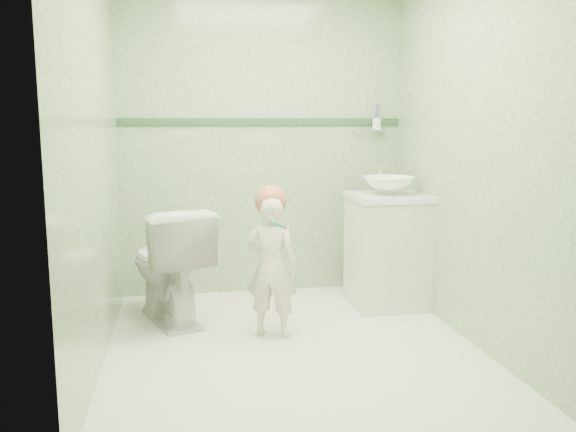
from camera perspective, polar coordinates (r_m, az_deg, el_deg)
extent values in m
plane|color=silver|center=(3.71, 0.42, -12.36)|extent=(2.50, 2.50, 0.00)
cube|color=#78A273|center=(4.69, -2.40, 7.17)|extent=(2.20, 0.04, 2.40)
cube|color=#78A273|center=(2.24, 6.37, 5.08)|extent=(2.20, 0.04, 2.40)
cube|color=#78A273|center=(3.43, -18.05, 6.05)|extent=(0.04, 2.50, 2.40)
cube|color=#78A273|center=(3.81, 17.01, 6.35)|extent=(0.04, 2.50, 2.40)
cube|color=#2E4B2E|center=(4.67, -2.39, 9.00)|extent=(2.20, 0.02, 0.05)
cube|color=silver|center=(4.45, 9.44, -3.43)|extent=(0.52, 0.50, 0.80)
cube|color=white|center=(4.38, 9.58, 1.80)|extent=(0.54, 0.52, 0.04)
imported|color=white|center=(4.37, 9.61, 2.90)|extent=(0.37, 0.37, 0.13)
cylinder|color=silver|center=(4.56, 8.78, 3.87)|extent=(0.03, 0.03, 0.18)
cylinder|color=silver|center=(4.50, 9.01, 4.82)|extent=(0.02, 0.12, 0.02)
cylinder|color=silver|center=(4.82, 7.71, 8.10)|extent=(0.26, 0.02, 0.02)
cylinder|color=silver|center=(4.82, 8.48, 8.67)|extent=(0.07, 0.07, 0.09)
cylinder|color=blue|center=(4.81, 8.39, 9.51)|extent=(0.01, 0.01, 0.17)
cylinder|color=#6F4CAA|center=(4.81, 8.54, 9.51)|extent=(0.01, 0.01, 0.17)
cylinder|color=#B72D2B|center=(4.83, 8.57, 9.50)|extent=(0.01, 0.01, 0.17)
imported|color=white|center=(4.13, -11.38, -4.51)|extent=(0.68, 0.88, 0.79)
imported|color=beige|center=(3.75, -1.58, -4.89)|extent=(0.38, 0.32, 0.90)
sphere|color=#AC6740|center=(3.70, -1.67, 1.44)|extent=(0.20, 0.20, 0.20)
cylinder|color=#0F7D72|center=(3.55, -0.85, -0.92)|extent=(0.11, 0.11, 0.06)
cube|color=white|center=(3.61, -1.60, -0.12)|extent=(0.03, 0.03, 0.02)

